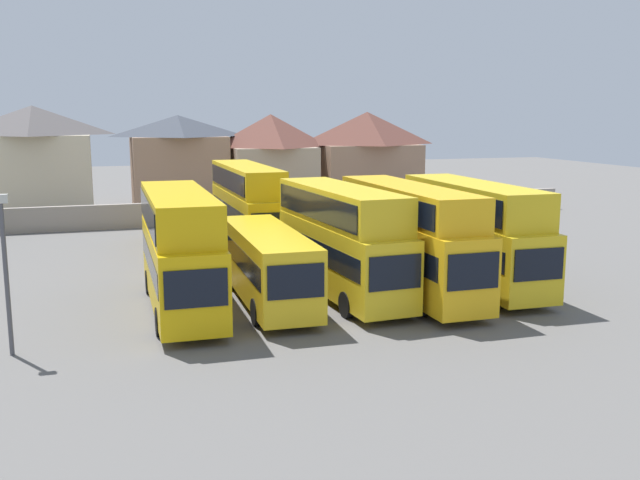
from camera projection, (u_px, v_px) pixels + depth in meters
name	position (u px, v px, depth m)	size (l,w,h in m)	color
ground	(255.00, 234.00, 49.53)	(140.00, 140.00, 0.00)	#605E5B
depot_boundary_wall	(240.00, 211.00, 54.48)	(56.00, 0.50, 1.80)	gray
bus_1	(180.00, 244.00, 30.12)	(2.75, 10.93, 5.07)	#E1AE0B
bus_2	(268.00, 262.00, 31.26)	(2.74, 10.16, 3.27)	yellow
bus_3	(341.00, 235.00, 32.44)	(3.19, 10.79, 5.04)	yellow
bus_4	(409.00, 234.00, 32.88)	(2.61, 11.77, 5.05)	yellow
bus_5	(473.00, 229.00, 34.41)	(2.83, 11.07, 5.02)	yellow
bus_6	(181.00, 220.00, 42.89)	(3.39, 11.60, 3.50)	#F1AD10
bus_7	(247.00, 202.00, 44.23)	(2.59, 11.95, 5.14)	yellow
bus_8	(302.00, 215.00, 45.47)	(2.65, 10.28, 3.27)	yellow
bus_9	(348.00, 213.00, 46.06)	(3.37, 11.55, 3.47)	#EFB30B
house_terrace_left	(35.00, 159.00, 59.18)	(9.30, 8.31, 8.94)	beige
house_terrace_centre	(179.00, 162.00, 61.96)	(8.35, 6.38, 8.15)	#9E7A60
house_terrace_right	(271.00, 160.00, 63.80)	(7.71, 6.65, 8.22)	tan
house_terrace_far_right	(367.00, 156.00, 66.69)	(9.57, 6.47, 8.42)	#9E7A60
lamp_post_lot_edge	(5.00, 264.00, 24.31)	(0.50, 0.24, 5.64)	#4C4C51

